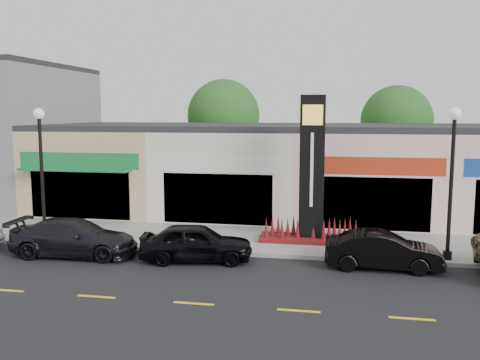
{
  "coord_description": "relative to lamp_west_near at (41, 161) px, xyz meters",
  "views": [
    {
      "loc": [
        3.84,
        -16.49,
        5.43
      ],
      "look_at": [
        0.06,
        4.0,
        2.67
      ],
      "focal_mm": 38.0,
      "sensor_mm": 36.0,
      "label": 1
    }
  ],
  "objects": [
    {
      "name": "lamp_east_near",
      "position": [
        16.0,
        0.0,
        0.0
      ],
      "size": [
        0.44,
        0.44,
        5.47
      ],
      "color": "black",
      "rests_on": "sidewalk"
    },
    {
      "name": "ground",
      "position": [
        8.0,
        -2.5,
        -3.48
      ],
      "size": [
        120.0,
        120.0,
        0.0
      ],
      "primitive_type": "plane",
      "color": "black",
      "rests_on": "ground"
    },
    {
      "name": "sidewalk",
      "position": [
        8.0,
        1.85,
        -3.4
      ],
      "size": [
        52.0,
        4.3,
        0.15
      ],
      "primitive_type": "cube",
      "color": "gray",
      "rests_on": "ground"
    },
    {
      "name": "tree_rear_mid",
      "position": [
        16.0,
        17.0,
        1.41
      ],
      "size": [
        4.8,
        4.8,
        7.29
      ],
      "color": "#382619",
      "rests_on": "ground"
    },
    {
      "name": "shop_beige",
      "position": [
        -0.5,
        8.96,
        -1.08
      ],
      "size": [
        7.0,
        10.85,
        4.8
      ],
      "color": "tan",
      "rests_on": "ground"
    },
    {
      "name": "curb",
      "position": [
        8.0,
        -0.4,
        -3.4
      ],
      "size": [
        52.0,
        0.2,
        0.15
      ],
      "primitive_type": "cube",
      "color": "gray",
      "rests_on": "ground"
    },
    {
      "name": "shop_cream",
      "position": [
        6.5,
        8.97,
        -1.08
      ],
      "size": [
        7.0,
        10.01,
        4.8
      ],
      "color": "beige",
      "rests_on": "ground"
    },
    {
      "name": "car_dark_sedan",
      "position": [
        2.18,
        -1.54,
        -2.77
      ],
      "size": [
        2.18,
        4.93,
        1.41
      ],
      "primitive_type": "imported",
      "rotation": [
        0.0,
        0.0,
        1.62
      ],
      "color": "black",
      "rests_on": "ground"
    },
    {
      "name": "pylon_sign",
      "position": [
        11.0,
        1.7,
        -1.2
      ],
      "size": [
        4.2,
        1.3,
        6.0
      ],
      "color": "#500D0D",
      "rests_on": "sidewalk"
    },
    {
      "name": "lamp_west_near",
      "position": [
        0.0,
        0.0,
        0.0
      ],
      "size": [
        0.44,
        0.44,
        5.47
      ],
      "color": "black",
      "rests_on": "sidewalk"
    },
    {
      "name": "car_black_sedan",
      "position": [
        6.96,
        -1.39,
        -2.78
      ],
      "size": [
        2.28,
        4.32,
        1.4
      ],
      "primitive_type": "imported",
      "rotation": [
        0.0,
        0.0,
        1.73
      ],
      "color": "black",
      "rests_on": "ground"
    },
    {
      "name": "car_black_conv",
      "position": [
        13.62,
        -1.12,
        -2.82
      ],
      "size": [
        1.41,
        3.99,
        1.31
      ],
      "primitive_type": "imported",
      "rotation": [
        0.0,
        0.0,
        1.57
      ],
      "color": "black",
      "rests_on": "ground"
    },
    {
      "name": "tree_rear_west",
      "position": [
        4.0,
        17.0,
        1.74
      ],
      "size": [
        5.2,
        5.2,
        7.83
      ],
      "color": "#382619",
      "rests_on": "ground"
    },
    {
      "name": "shop_pink_w",
      "position": [
        13.5,
        8.97,
        -1.08
      ],
      "size": [
        7.0,
        10.01,
        4.8
      ],
      "color": "#C89D98",
      "rests_on": "ground"
    }
  ]
}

